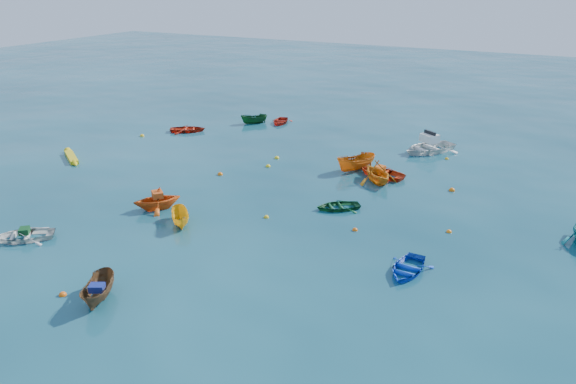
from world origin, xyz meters
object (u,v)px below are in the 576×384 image
at_px(dinghy_blue_se, 407,272).
at_px(kayak_yellow, 72,159).
at_px(dinghy_white_near, 24,239).
at_px(motorboat_white, 428,152).

bearing_deg(dinghy_blue_se, kayak_yellow, 171.72).
xyz_separation_m(dinghy_white_near, motorboat_white, (14.52, 24.61, 0.00)).
bearing_deg(dinghy_white_near, motorboat_white, 109.05).
relative_size(dinghy_white_near, dinghy_blue_se, 1.08).
bearing_deg(dinghy_blue_se, motorboat_white, 103.64).
bearing_deg(dinghy_blue_se, dinghy_white_near, -160.41).
distance_m(dinghy_blue_se, motorboat_white, 19.15).
xyz_separation_m(dinghy_blue_se, kayak_yellow, (-26.57, 4.79, 0.00)).
relative_size(dinghy_white_near, kayak_yellow, 0.82).
height_order(dinghy_blue_se, motorboat_white, motorboat_white).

